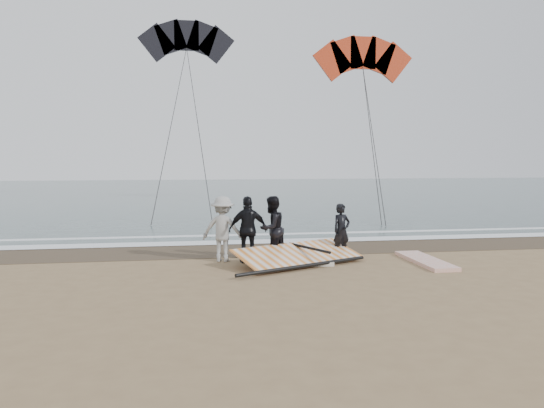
{
  "coord_description": "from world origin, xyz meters",
  "views": [
    {
      "loc": [
        -3.88,
        -12.36,
        2.95
      ],
      "look_at": [
        -1.47,
        3.0,
        1.6
      ],
      "focal_mm": 35.0,
      "sensor_mm": 36.0,
      "label": 1
    }
  ],
  "objects_px": {
    "board_white": "(425,261)",
    "man_main": "(341,231)",
    "sail_rig": "(295,256)",
    "board_cream": "(315,256)"
  },
  "relations": [
    {
      "from": "board_white",
      "to": "man_main",
      "type": "bearing_deg",
      "value": 151.83
    },
    {
      "from": "man_main",
      "to": "sail_rig",
      "type": "height_order",
      "value": "man_main"
    },
    {
      "from": "man_main",
      "to": "board_cream",
      "type": "distance_m",
      "value": 1.08
    },
    {
      "from": "board_cream",
      "to": "sail_rig",
      "type": "bearing_deg",
      "value": -128.78
    },
    {
      "from": "man_main",
      "to": "board_cream",
      "type": "relative_size",
      "value": 0.6
    },
    {
      "from": "man_main",
      "to": "board_white",
      "type": "distance_m",
      "value": 2.53
    },
    {
      "from": "board_cream",
      "to": "sail_rig",
      "type": "xyz_separation_m",
      "value": [
        -0.76,
        -0.76,
        0.14
      ]
    },
    {
      "from": "man_main",
      "to": "sail_rig",
      "type": "relative_size",
      "value": 0.41
    },
    {
      "from": "sail_rig",
      "to": "man_main",
      "type": "bearing_deg",
      "value": 23.01
    },
    {
      "from": "man_main",
      "to": "board_white",
      "type": "relative_size",
      "value": 0.6
    }
  ]
}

